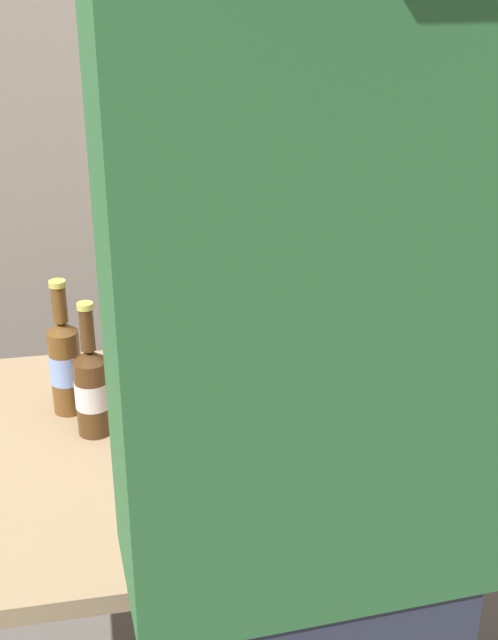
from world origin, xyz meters
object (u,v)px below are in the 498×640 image
beer_bottle_dark (130,364)px  person_figure (307,570)px  beer_bottle_brown (65,363)px  laptop (399,381)px  beer_bottle_amber (92,388)px

beer_bottle_dark → person_figure: 0.86m
beer_bottle_brown → beer_bottle_dark: size_ratio=0.99×
laptop → beer_bottle_amber: beer_bottle_amber is taller
laptop → beer_bottle_brown: beer_bottle_brown is taller
beer_bottle_dark → person_figure: size_ratio=0.16×
person_figure → beer_bottle_brown: bearing=109.0°
beer_bottle_dark → person_figure: (0.16, -0.84, 0.13)m
beer_bottle_amber → person_figure: person_figure is taller
beer_bottle_dark → beer_bottle_brown: bearing=169.9°
laptop → beer_bottle_dark: 0.58m
beer_bottle_amber → person_figure: size_ratio=0.16×
person_figure → beer_bottle_amber: bearing=107.7°
beer_bottle_amber → beer_bottle_brown: 0.11m
beer_bottle_dark → beer_bottle_amber: bearing=-136.7°
person_figure → beer_bottle_dark: bearing=101.0°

